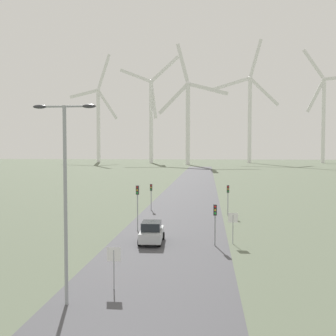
{
  "coord_description": "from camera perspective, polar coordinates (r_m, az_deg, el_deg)",
  "views": [
    {
      "loc": [
        3.23,
        -12.27,
        7.89
      ],
      "look_at": [
        0.0,
        19.69,
        6.37
      ],
      "focal_mm": 42.0,
      "sensor_mm": 36.0,
      "label": 1
    }
  ],
  "objects": [
    {
      "name": "traffic_light_post_near_left",
      "position": [
        38.24,
        -4.45,
        -4.31
      ],
      "size": [
        0.28,
        0.34,
        4.42
      ],
      "color": "#93999E",
      "rests_on": "ground"
    },
    {
      "name": "wind_turbine_far_left",
      "position": [
        245.22,
        -10.08,
        7.32
      ],
      "size": [
        34.09,
        14.22,
        64.99
      ],
      "color": "white",
      "rests_on": "ground"
    },
    {
      "name": "wind_turbine_left",
      "position": [
        230.88,
        -2.47,
        8.04
      ],
      "size": [
        36.52,
        10.33,
        61.07
      ],
      "color": "white",
      "rests_on": "ground"
    },
    {
      "name": "stop_sign_far",
      "position": [
        33.46,
        9.41,
        -7.77
      ],
      "size": [
        0.81,
        0.07,
        2.61
      ],
      "color": "#93999E",
      "rests_on": "ground"
    },
    {
      "name": "traffic_light_post_near_right",
      "position": [
        32.49,
        6.85,
        -6.85
      ],
      "size": [
        0.28,
        0.34,
        3.41
      ],
      "color": "#93999E",
      "rests_on": "ground"
    },
    {
      "name": "road_surface",
      "position": [
        60.87,
        2.69,
        -4.74
      ],
      "size": [
        10.0,
        240.0,
        0.01
      ],
      "color": "#47474C",
      "rests_on": "ground"
    },
    {
      "name": "streetlamp",
      "position": [
        20.36,
        -14.7,
        -1.75
      ],
      "size": [
        3.24,
        0.32,
        10.13
      ],
      "color": "#93999E",
      "rests_on": "ground"
    },
    {
      "name": "stop_sign_near",
      "position": [
        22.91,
        -7.87,
        -13.07
      ],
      "size": [
        0.81,
        0.07,
        2.39
      ],
      "color": "#93999E",
      "rests_on": "ground"
    },
    {
      "name": "traffic_light_post_mid_left",
      "position": [
        51.24,
        -2.47,
        -3.33
      ],
      "size": [
        0.28,
        0.33,
        3.41
      ],
      "color": "#93999E",
      "rests_on": "ground"
    },
    {
      "name": "traffic_light_post_mid_right",
      "position": [
        47.4,
        8.7,
        -3.65
      ],
      "size": [
        0.28,
        0.33,
        3.63
      ],
      "color": "#93999E",
      "rests_on": "ground"
    },
    {
      "name": "wind_turbine_far_right",
      "position": [
        245.61,
        21.64,
        7.64
      ],
      "size": [
        33.04,
        2.6,
        65.85
      ],
      "color": "white",
      "rests_on": "ground"
    },
    {
      "name": "wind_turbine_center",
      "position": [
        203.95,
        2.9,
        7.88
      ],
      "size": [
        36.22,
        3.73,
        62.22
      ],
      "color": "white",
      "rests_on": "ground"
    },
    {
      "name": "car_approaching",
      "position": [
        33.55,
        -2.4,
        -9.29
      ],
      "size": [
        2.01,
        4.19,
        1.83
      ],
      "color": "#B7BCC1",
      "rests_on": "ground"
    },
    {
      "name": "wind_turbine_right",
      "position": [
        235.17,
        11.78,
        8.19
      ],
      "size": [
        38.14,
        6.91,
        71.21
      ],
      "color": "white",
      "rests_on": "ground"
    }
  ]
}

